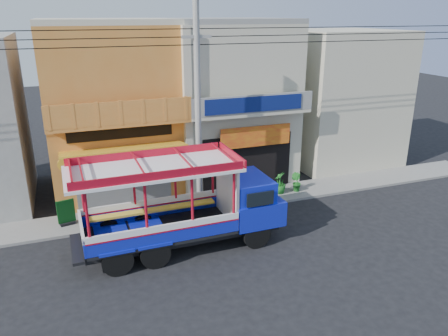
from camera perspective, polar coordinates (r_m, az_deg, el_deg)
name	(u,v)px	position (r m, az deg, el deg)	size (l,w,h in m)	color
ground	(250,244)	(17.24, 3.39, -9.87)	(90.00, 90.00, 0.00)	black
sidewalk	(216,203)	(20.54, -1.06, -4.59)	(30.00, 2.00, 0.12)	slate
shophouse_left	(112,108)	(22.21, -14.48, 7.63)	(6.00, 7.50, 8.24)	#C4722B
shophouse_right	(226,100)	(23.56, 0.31, 8.90)	(6.00, 6.75, 8.24)	beige
party_pilaster	(188,119)	(19.77, -4.71, 6.45)	(0.35, 0.30, 8.00)	beige
filler_building_right	(337,97)	(26.88, 14.57, 8.94)	(6.00, 6.00, 7.60)	beige
utility_pole	(201,102)	(18.15, -2.99, 8.63)	(28.00, 0.26, 9.00)	gray
songthaew_truck	(196,203)	(16.44, -3.74, -4.57)	(7.83, 2.74, 3.64)	black
green_sign	(66,214)	(19.37, -19.90, -5.71)	(0.71, 0.45, 1.10)	black
potted_plant_a	(248,183)	(21.45, 3.21, -1.93)	(0.89, 0.77, 0.99)	#1C6520
potted_plant_b	(296,182)	(21.89, 9.39, -1.82)	(0.51, 0.41, 0.93)	#1C6520
potted_plant_c	(280,183)	(21.49, 7.30, -1.91)	(0.60, 0.60, 1.07)	#1C6520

